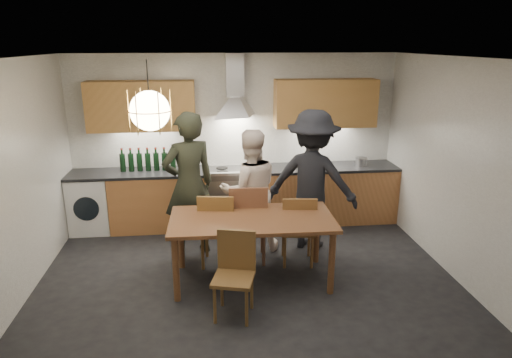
{
  "coord_description": "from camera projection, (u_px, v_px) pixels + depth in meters",
  "views": [
    {
      "loc": [
        -0.45,
        -4.74,
        2.77
      ],
      "look_at": [
        0.12,
        0.4,
        1.2
      ],
      "focal_mm": 32.0,
      "sensor_mm": 36.0,
      "label": 1
    }
  ],
  "objects": [
    {
      "name": "ground",
      "position": [
        249.0,
        287.0,
        5.36
      ],
      "size": [
        5.0,
        5.0,
        0.0
      ],
      "primitive_type": "plane",
      "color": "black",
      "rests_on": "ground"
    },
    {
      "name": "room_shell",
      "position": [
        249.0,
        145.0,
        4.86
      ],
      "size": [
        5.02,
        4.52,
        2.61
      ],
      "color": "white",
      "rests_on": "ground"
    },
    {
      "name": "counter_run",
      "position": [
        239.0,
        197.0,
        7.08
      ],
      "size": [
        5.0,
        0.62,
        0.9
      ],
      "color": "tan",
      "rests_on": "ground"
    },
    {
      "name": "range_stove",
      "position": [
        237.0,
        197.0,
        7.08
      ],
      "size": [
        0.9,
        0.6,
        0.92
      ],
      "color": "silver",
      "rests_on": "ground"
    },
    {
      "name": "wall_fixtures",
      "position": [
        235.0,
        104.0,
        6.78
      ],
      "size": [
        4.3,
        0.54,
        1.1
      ],
      "color": "tan",
      "rests_on": "ground"
    },
    {
      "name": "pendant_lamp",
      "position": [
        150.0,
        111.0,
        4.55
      ],
      "size": [
        0.43,
        0.43,
        0.7
      ],
      "color": "black",
      "rests_on": "ground"
    },
    {
      "name": "dining_table",
      "position": [
        252.0,
        225.0,
        5.32
      ],
      "size": [
        1.92,
        0.99,
        0.8
      ],
      "rotation": [
        0.0,
        0.0,
        -0.02
      ],
      "color": "brown",
      "rests_on": "ground"
    },
    {
      "name": "chair_back_left",
      "position": [
        217.0,
        226.0,
        5.68
      ],
      "size": [
        0.5,
        0.5,
        0.98
      ],
      "rotation": [
        0.0,
        0.0,
        2.99
      ],
      "color": "brown",
      "rests_on": "ground"
    },
    {
      "name": "chair_back_mid",
      "position": [
        248.0,
        219.0,
        5.77
      ],
      "size": [
        0.51,
        0.51,
        1.06
      ],
      "rotation": [
        0.0,
        0.0,
        3.07
      ],
      "color": "brown",
      "rests_on": "ground"
    },
    {
      "name": "chair_back_right",
      "position": [
        298.0,
        226.0,
        5.73
      ],
      "size": [
        0.47,
        0.47,
        0.94
      ],
      "rotation": [
        0.0,
        0.0,
        3.02
      ],
      "color": "brown",
      "rests_on": "ground"
    },
    {
      "name": "chair_front",
      "position": [
        235.0,
        268.0,
        4.73
      ],
      "size": [
        0.49,
        0.49,
        0.89
      ],
      "rotation": [
        0.0,
        0.0,
        -0.26
      ],
      "color": "brown",
      "rests_on": "ground"
    },
    {
      "name": "person_left",
      "position": [
        189.0,
        185.0,
        5.96
      ],
      "size": [
        0.83,
        0.69,
        1.93
      ],
      "primitive_type": "imported",
      "rotation": [
        0.0,
        0.0,
        3.53
      ],
      "color": "black",
      "rests_on": "ground"
    },
    {
      "name": "person_mid",
      "position": [
        250.0,
        191.0,
        6.12
      ],
      "size": [
        0.88,
        0.72,
        1.68
      ],
      "primitive_type": "imported",
      "rotation": [
        0.0,
        0.0,
        3.25
      ],
      "color": "white",
      "rests_on": "ground"
    },
    {
      "name": "person_right",
      "position": [
        312.0,
        180.0,
        6.18
      ],
      "size": [
        1.42,
        1.16,
        1.92
      ],
      "primitive_type": "imported",
      "rotation": [
        0.0,
        0.0,
        2.72
      ],
      "color": "black",
      "rests_on": "ground"
    },
    {
      "name": "mixing_bowl",
      "position": [
        306.0,
        166.0,
        6.95
      ],
      "size": [
        0.38,
        0.38,
        0.07
      ],
      "primitive_type": "imported",
      "rotation": [
        0.0,
        0.0,
        -0.35
      ],
      "color": "#BABABD",
      "rests_on": "counter_run"
    },
    {
      "name": "stock_pot",
      "position": [
        361.0,
        162.0,
        7.12
      ],
      "size": [
        0.21,
        0.21,
        0.12
      ],
      "primitive_type": "cylinder",
      "rotation": [
        0.0,
        0.0,
        -0.2
      ],
      "color": "#ADADB0",
      "rests_on": "counter_run"
    },
    {
      "name": "wine_bottles",
      "position": [
        148.0,
        159.0,
        6.81
      ],
      "size": [
        0.82,
        0.08,
        0.35
      ],
      "color": "black",
      "rests_on": "counter_run"
    }
  ]
}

